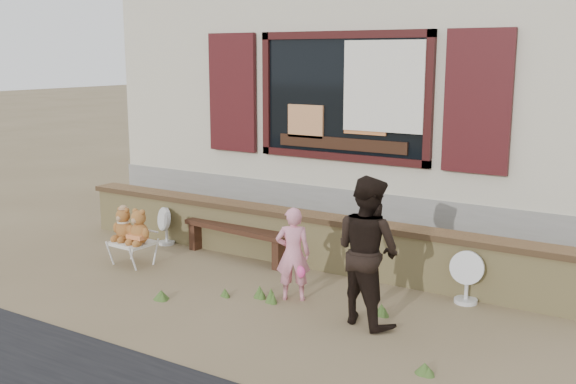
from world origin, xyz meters
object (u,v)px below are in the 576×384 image
Objects in this scene: bench at (239,235)px; child at (293,254)px; teddy_bear_right at (139,226)px; adult at (368,250)px; teddy_bear_left at (124,223)px; folding_chair at (133,244)px.

child is at bearing -28.50° from bench.
teddy_bear_right is 3.16m from adult.
teddy_bear_left is (-1.09, -0.96, 0.21)m from bench.
teddy_bear_right is 0.44× the size of child.
adult reaches higher than folding_chair.
bench is 3.84× the size of teddy_bear_left.
adult is at bearing -19.72° from bench.
teddy_bear_left is 3.44m from adult.
child is (2.35, 0.03, 0.24)m from folding_chair.
bench reaches higher than folding_chair.
teddy_bear_right is (0.14, -0.01, 0.25)m from folding_chair.
teddy_bear_right is 0.31× the size of adult.
bench is 1.70m from child.
teddy_bear_left is 0.96× the size of teddy_bear_right.
teddy_bear_left is at bearing 17.08° from adult.
folding_chair is at bearing -0.00° from teddy_bear_left.
adult reaches higher than child.
folding_chair is 1.18× the size of teddy_bear_left.
folding_chair is 3.33m from adult.
folding_chair is at bearing -129.26° from bench.
teddy_bear_right is at bearing 17.16° from adult.
folding_chair is 0.50× the size of child.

